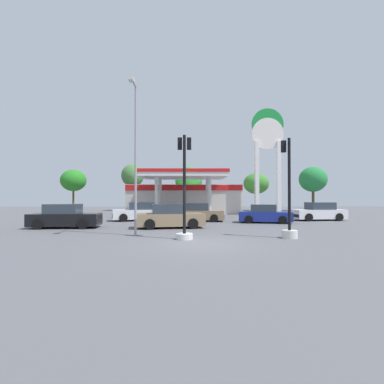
{
  "coord_description": "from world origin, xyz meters",
  "views": [
    {
      "loc": [
        -0.47,
        -12.73,
        2.04
      ],
      "look_at": [
        -0.21,
        16.11,
        2.42
      ],
      "focal_mm": 27.91,
      "sensor_mm": 36.0,
      "label": 1
    }
  ],
  "objects_px": {
    "tree_1": "(133,176)",
    "car_2": "(198,213)",
    "car_0": "(139,212)",
    "car_4": "(170,217)",
    "station_pole_sign": "(268,149)",
    "car_3": "(319,212)",
    "tree_0": "(73,180)",
    "car_1": "(265,214)",
    "car_5": "(65,217)",
    "tree_2": "(189,181)",
    "tree_4": "(313,179)",
    "traffic_signal_0": "(184,203)",
    "traffic_signal_1": "(289,212)",
    "corner_streetlamp": "(135,146)",
    "tree_3": "(256,184)"
  },
  "relations": [
    {
      "from": "car_4",
      "to": "tree_0",
      "type": "bearing_deg",
      "value": 124.55
    },
    {
      "from": "car_5",
      "to": "corner_streetlamp",
      "type": "relative_size",
      "value": 0.56
    },
    {
      "from": "car_1",
      "to": "car_2",
      "type": "xyz_separation_m",
      "value": [
        -5.0,
        1.49,
        0.02
      ]
    },
    {
      "from": "tree_2",
      "to": "tree_4",
      "type": "relative_size",
      "value": 1.02
    },
    {
      "from": "car_5",
      "to": "corner_streetlamp",
      "type": "height_order",
      "value": "corner_streetlamp"
    },
    {
      "from": "car_0",
      "to": "car_4",
      "type": "xyz_separation_m",
      "value": [
        2.88,
        -5.64,
        0.0
      ]
    },
    {
      "from": "tree_3",
      "to": "corner_streetlamp",
      "type": "bearing_deg",
      "value": -114.97
    },
    {
      "from": "traffic_signal_0",
      "to": "tree_2",
      "type": "distance_m",
      "value": 27.4
    },
    {
      "from": "car_4",
      "to": "tree_0",
      "type": "distance_m",
      "value": 25.06
    },
    {
      "from": "car_2",
      "to": "tree_1",
      "type": "bearing_deg",
      "value": 116.66
    },
    {
      "from": "car_4",
      "to": "traffic_signal_1",
      "type": "relative_size",
      "value": 0.93
    },
    {
      "from": "tree_1",
      "to": "traffic_signal_0",
      "type": "bearing_deg",
      "value": -74.32
    },
    {
      "from": "tree_1",
      "to": "tree_4",
      "type": "relative_size",
      "value": 1.08
    },
    {
      "from": "car_4",
      "to": "traffic_signal_0",
      "type": "height_order",
      "value": "traffic_signal_0"
    },
    {
      "from": "car_1",
      "to": "car_5",
      "type": "height_order",
      "value": "car_5"
    },
    {
      "from": "car_2",
      "to": "car_5",
      "type": "bearing_deg",
      "value": -150.31
    },
    {
      "from": "traffic_signal_1",
      "to": "tree_4",
      "type": "distance_m",
      "value": 27.91
    },
    {
      "from": "station_pole_sign",
      "to": "car_3",
      "type": "xyz_separation_m",
      "value": [
        2.43,
        -6.9,
        -6.4
      ]
    },
    {
      "from": "station_pole_sign",
      "to": "tree_0",
      "type": "relative_size",
      "value": 2.07
    },
    {
      "from": "car_1",
      "to": "traffic_signal_0",
      "type": "distance_m",
      "value": 10.42
    },
    {
      "from": "tree_2",
      "to": "car_5",
      "type": "bearing_deg",
      "value": -109.43
    },
    {
      "from": "traffic_signal_1",
      "to": "tree_0",
      "type": "height_order",
      "value": "tree_0"
    },
    {
      "from": "car_0",
      "to": "traffic_signal_1",
      "type": "xyz_separation_m",
      "value": [
        8.94,
        -10.33,
        0.56
      ]
    },
    {
      "from": "traffic_signal_1",
      "to": "station_pole_sign",
      "type": "bearing_deg",
      "value": 78.37
    },
    {
      "from": "car_4",
      "to": "tree_1",
      "type": "relative_size",
      "value": 0.7
    },
    {
      "from": "car_0",
      "to": "tree_1",
      "type": "height_order",
      "value": "tree_1"
    },
    {
      "from": "traffic_signal_1",
      "to": "car_1",
      "type": "bearing_deg",
      "value": 83.67
    },
    {
      "from": "traffic_signal_1",
      "to": "tree_3",
      "type": "bearing_deg",
      "value": 80.57
    },
    {
      "from": "tree_2",
      "to": "traffic_signal_1",
      "type": "bearing_deg",
      "value": -79.73
    },
    {
      "from": "car_5",
      "to": "tree_2",
      "type": "distance_m",
      "value": 23.84
    },
    {
      "from": "tree_1",
      "to": "corner_streetlamp",
      "type": "xyz_separation_m",
      "value": [
        5.01,
        -25.76,
        -0.2
      ]
    },
    {
      "from": "car_1",
      "to": "traffic_signal_0",
      "type": "relative_size",
      "value": 0.84
    },
    {
      "from": "car_2",
      "to": "car_5",
      "type": "height_order",
      "value": "car_5"
    },
    {
      "from": "station_pole_sign",
      "to": "tree_2",
      "type": "bearing_deg",
      "value": 131.2
    },
    {
      "from": "station_pole_sign",
      "to": "car_2",
      "type": "height_order",
      "value": "station_pole_sign"
    },
    {
      "from": "tree_0",
      "to": "car_2",
      "type": "bearing_deg",
      "value": -43.94
    },
    {
      "from": "traffic_signal_1",
      "to": "tree_4",
      "type": "relative_size",
      "value": 0.82
    },
    {
      "from": "traffic_signal_0",
      "to": "tree_0",
      "type": "relative_size",
      "value": 0.89
    },
    {
      "from": "tree_1",
      "to": "tree_2",
      "type": "relative_size",
      "value": 1.05
    },
    {
      "from": "car_3",
      "to": "tree_1",
      "type": "xyz_separation_m",
      "value": [
        -18.59,
        16.2,
        4.13
      ]
    },
    {
      "from": "car_1",
      "to": "car_3",
      "type": "distance_m",
      "value": 5.56
    },
    {
      "from": "traffic_signal_1",
      "to": "car_2",
      "type": "bearing_deg",
      "value": 112.9
    },
    {
      "from": "traffic_signal_1",
      "to": "traffic_signal_0",
      "type": "bearing_deg",
      "value": -176.66
    },
    {
      "from": "car_0",
      "to": "traffic_signal_0",
      "type": "relative_size",
      "value": 0.93
    },
    {
      "from": "tree_1",
      "to": "car_2",
      "type": "bearing_deg",
      "value": -63.34
    },
    {
      "from": "car_1",
      "to": "traffic_signal_0",
      "type": "xyz_separation_m",
      "value": [
        -5.95,
        -8.48,
        1.09
      ]
    },
    {
      "from": "traffic_signal_1",
      "to": "tree_2",
      "type": "relative_size",
      "value": 0.8
    },
    {
      "from": "tree_0",
      "to": "tree_1",
      "type": "distance_m",
      "value": 7.72
    },
    {
      "from": "tree_4",
      "to": "car_4",
      "type": "bearing_deg",
      "value": -130.91
    },
    {
      "from": "traffic_signal_1",
      "to": "corner_streetlamp",
      "type": "xyz_separation_m",
      "value": [
        -7.59,
        0.88,
        3.36
      ]
    }
  ]
}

